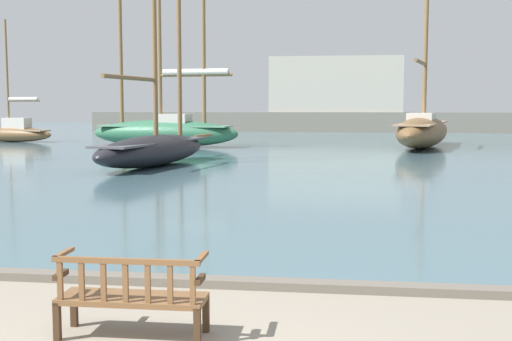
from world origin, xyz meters
name	(u,v)px	position (x,y,z in m)	size (l,w,h in m)	color
harbor_water	(319,138)	(0.00, 44.00, 0.04)	(100.00, 80.00, 0.08)	#476670
quay_edge_kerb	(216,282)	(0.00, 3.85, 0.06)	(40.00, 0.30, 0.12)	#675F54
park_bench	(131,295)	(-0.52, 1.79, 0.47)	(1.61, 0.54, 0.92)	#3D2A19
sailboat_mid_port	(154,146)	(-5.81, 20.39, 0.89)	(3.48, 10.53, 11.51)	black
sailboat_far_starboard	(423,129)	(6.36, 33.34, 1.14)	(5.19, 11.60, 14.51)	brown
sailboat_far_port	(12,131)	(-20.15, 35.57, 0.78)	(6.50, 2.77, 8.07)	brown
sailboat_nearest_starboard	(165,128)	(-8.53, 31.75, 1.18)	(9.22, 3.38, 12.97)	#2D6647
far_breakwater	(328,108)	(0.41, 54.66, 2.27)	(43.47, 2.40, 6.94)	slate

